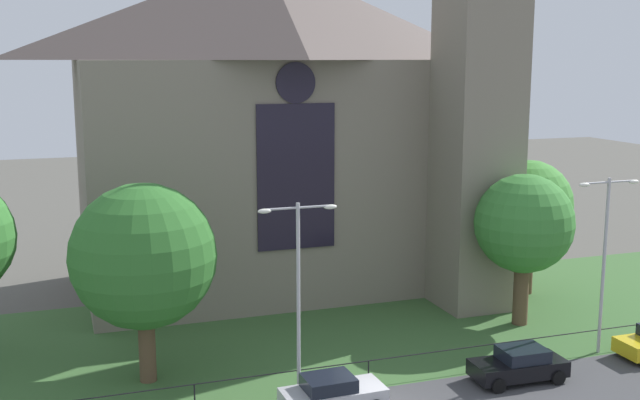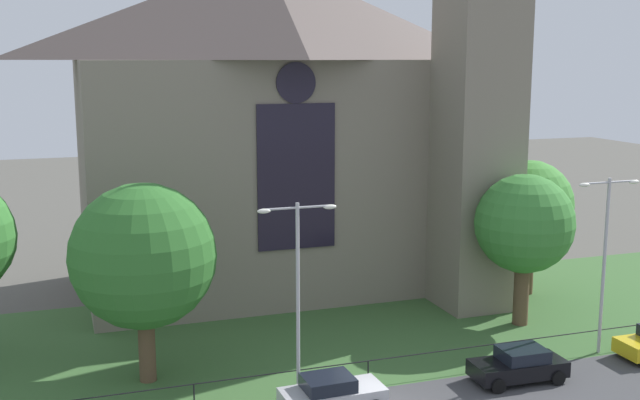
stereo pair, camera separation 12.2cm
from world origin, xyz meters
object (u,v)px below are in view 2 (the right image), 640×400
tree_right_far (528,206)px  streetlamp_far (605,244)px  tree_right_near (524,225)px  parked_car_silver (331,394)px  parked_car_black (519,365)px  tree_left_near (143,257)px  streetlamp_near (298,275)px  church_building (282,122)px

tree_right_far → streetlamp_far: bearing=-102.6°
tree_right_far → streetlamp_far: (-2.15, -9.62, 0.01)m
tree_right_near → parked_car_silver: 15.49m
parked_car_silver → parked_car_black: bearing=-0.6°
tree_right_far → parked_car_black: 14.47m
tree_left_near → parked_car_black: tree_left_near is taller
streetlamp_near → tree_left_near: bearing=147.7°
streetlamp_far → parked_car_silver: (-14.45, -1.83, -4.69)m
streetlamp_far → parked_car_black: bearing=-163.3°
church_building → parked_car_silver: bearing=-100.1°
church_building → tree_left_near: church_building is taller
streetlamp_far → tree_right_near: bearing=104.9°
parked_car_silver → parked_car_black: same height
tree_right_near → tree_right_far: bearing=54.4°
streetlamp_near → streetlamp_far: (15.29, -0.00, 0.14)m
streetlamp_far → parked_car_silver: bearing=-172.8°
tree_left_near → parked_car_black: (15.53, -5.37, -4.93)m
church_building → streetlamp_near: size_ratio=3.12×
tree_right_far → parked_car_black: size_ratio=1.92×
streetlamp_near → streetlamp_far: size_ratio=0.97×
tree_left_near → streetlamp_near: (5.84, -3.69, -0.38)m
streetlamp_far → parked_car_silver: 15.30m
tree_right_far → tree_left_near: bearing=-165.7°
tree_left_near → parked_car_black: bearing=-19.1°
tree_right_near → parked_car_silver: (-13.17, -6.66, -4.73)m
parked_car_silver → streetlamp_near: bearing=112.9°
tree_left_near → parked_car_silver: tree_left_near is taller
tree_left_near → tree_right_near: tree_left_near is taller
tree_right_near → streetlamp_near: size_ratio=0.98×
streetlamp_near → parked_car_black: (9.70, -1.68, -4.55)m
tree_right_far → streetlamp_near: size_ratio=0.98×
church_building → parked_car_silver: size_ratio=6.12×
tree_right_far → parked_car_silver: 20.70m
tree_right_near → tree_left_near: bearing=-176.7°
tree_left_near → tree_right_far: 24.01m
church_building → streetlamp_near: 17.23m
tree_left_near → streetlamp_near: bearing=-32.3°
streetlamp_near → parked_car_silver: 4.97m
tree_right_near → church_building: bearing=131.8°
tree_right_near → streetlamp_near: bearing=-161.0°
tree_left_near → streetlamp_far: bearing=-9.9°
streetlamp_far → streetlamp_near: bearing=180.0°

